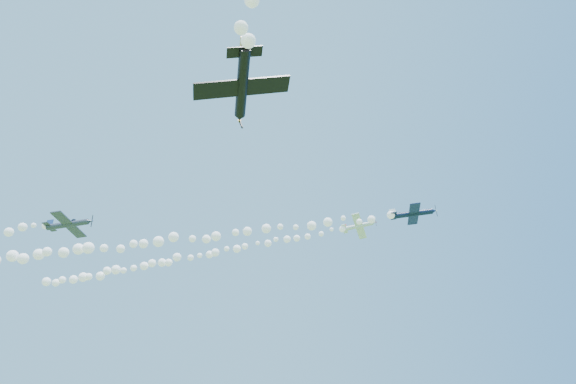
{
  "coord_description": "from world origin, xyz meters",
  "views": [
    {
      "loc": [
        0.52,
        -59.27,
        2.0
      ],
      "look_at": [
        6.28,
        -5.75,
        45.4
      ],
      "focal_mm": 30.0,
      "sensor_mm": 36.0,
      "label": 1
    }
  ],
  "objects": [
    {
      "name": "plane_white",
      "position": [
        21.13,
        11.01,
        52.18
      ],
      "size": [
        6.39,
        6.71,
        1.75
      ],
      "rotation": [
        -0.15,
        -0.04,
        -0.42
      ],
      "color": "white"
    },
    {
      "name": "smoke_trail_white",
      "position": [
        -11.31,
        25.52,
        51.87
      ],
      "size": [
        61.52,
        28.85,
        2.81
      ],
      "primitive_type": null,
      "color": "white"
    },
    {
      "name": "plane_navy",
      "position": [
        26.96,
        -0.14,
        47.27
      ],
      "size": [
        7.51,
        7.86,
        2.13
      ],
      "rotation": [
        0.19,
        -0.03,
        -0.29
      ],
      "color": "#0D1839"
    },
    {
      "name": "smoke_trail_navy",
      "position": [
        -12.53,
        11.53,
        47.06
      ],
      "size": [
        74.79,
        24.03,
        2.94
      ],
      "primitive_type": null,
      "color": "white"
    },
    {
      "name": "plane_grey",
      "position": [
        -24.9,
        0.87,
        42.02
      ],
      "size": [
        7.3,
        7.72,
        1.95
      ],
      "rotation": [
        0.1,
        -0.07,
        -0.25
      ],
      "color": "#33394B"
    },
    {
      "name": "plane_black",
      "position": [
        -0.55,
        -33.17,
        34.26
      ],
      "size": [
        7.96,
        7.99,
        2.99
      ],
      "rotation": [
        -0.32,
        0.04,
        1.6
      ],
      "color": "black"
    }
  ]
}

